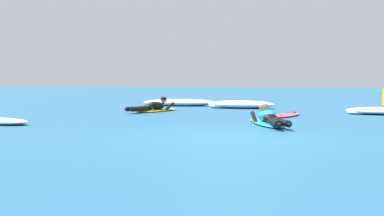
# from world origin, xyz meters

# --- Properties ---
(ground_plane) EXTENTS (120.00, 120.00, 0.00)m
(ground_plane) POSITION_xyz_m (0.00, 10.00, 0.00)
(ground_plane) COLOR #235B84
(surfer_near) EXTENTS (1.09, 2.59, 0.53)m
(surfer_near) POSITION_xyz_m (0.57, 2.49, 0.14)
(surfer_near) COLOR #2DB2D1
(surfer_near) RESTS_ON ground
(surfer_far) EXTENTS (1.34, 2.37, 0.54)m
(surfer_far) POSITION_xyz_m (-3.26, 6.56, 0.14)
(surfer_far) COLOR yellow
(surfer_far) RESTS_ON ground
(drifting_surfboard) EXTENTS (1.06, 1.90, 0.16)m
(drifting_surfboard) POSITION_xyz_m (1.05, 5.37, 0.03)
(drifting_surfboard) COLOR #E54C66
(drifting_surfboard) RESTS_ON ground
(whitewater_mid_left) EXTENTS (3.06, 1.25, 0.28)m
(whitewater_mid_left) POSITION_xyz_m (-3.19, 10.26, 0.13)
(whitewater_mid_left) COLOR white
(whitewater_mid_left) RESTS_ON ground
(whitewater_mid_right) EXTENTS (2.21, 1.47, 0.22)m
(whitewater_mid_right) POSITION_xyz_m (3.88, 6.67, 0.10)
(whitewater_mid_right) COLOR white
(whitewater_mid_right) RESTS_ON ground
(whitewater_back) EXTENTS (2.60, 1.34, 0.29)m
(whitewater_back) POSITION_xyz_m (-0.58, 9.06, 0.14)
(whitewater_back) COLOR white
(whitewater_back) RESTS_ON ground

